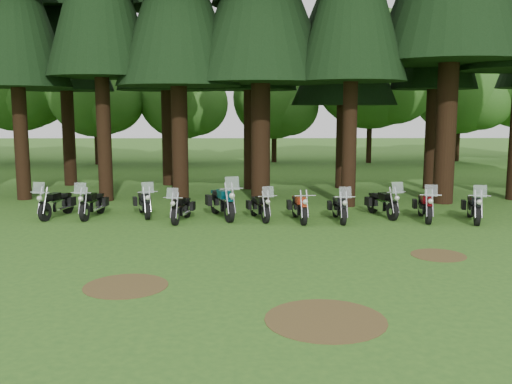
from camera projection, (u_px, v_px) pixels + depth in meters
ground at (264, 261)px, 14.14m from camera, size 120.00×120.00×0.00m
pine_back_4 at (346, 9)px, 26.09m from camera, size 4.94×4.94×13.78m
decid_1 at (20, 78)px, 38.64m from camera, size 7.91×7.69×9.88m
decid_2 at (99, 90)px, 37.84m from camera, size 6.72×6.53×8.40m
decid_3 at (186, 97)px, 38.31m from camera, size 6.12×5.95×7.65m
decid_4 at (278, 100)px, 39.56m from camera, size 5.93×5.76×7.41m
decid_5 at (377, 72)px, 38.75m from camera, size 8.45×8.21×10.56m
decid_6 at (465, 88)px, 40.24m from camera, size 7.06×6.86×8.82m
dirt_patch_0 at (126, 286)px, 12.13m from camera, size 1.80×1.80×0.01m
dirt_patch_1 at (438, 255)px, 14.67m from camera, size 1.40×1.40×0.01m
dirt_patch_2 at (325, 320)px, 10.19m from camera, size 2.20×2.20×0.01m
motorcycle_0 at (56, 204)px, 19.76m from camera, size 0.70×2.17×1.37m
motorcycle_1 at (92, 205)px, 19.75m from camera, size 0.50×2.15×1.35m
motorcycle_2 at (144, 204)px, 20.00m from camera, size 0.91×2.08×1.33m
motorcycle_3 at (181, 209)px, 19.06m from camera, size 0.58×2.01×1.26m
motorcycle_4 at (222, 203)px, 19.64m from camera, size 1.11×2.44×1.57m
motorcycle_5 at (260, 207)px, 19.37m from camera, size 0.78×1.99×1.26m
motorcycle_6 at (299, 208)px, 19.13m from camera, size 0.38×2.11×0.86m
motorcycle_7 at (339, 208)px, 19.10m from camera, size 0.39×2.05×1.29m
motorcycle_8 at (382, 204)px, 19.87m from camera, size 0.80×2.13×1.35m
motorcycle_9 at (425, 207)px, 19.28m from camera, size 0.55×2.14×1.34m
motorcycle_10 at (474, 208)px, 19.04m from camera, size 0.75×2.16×1.36m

